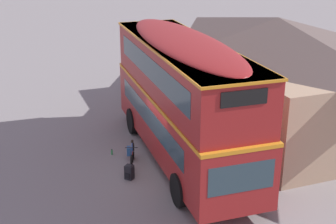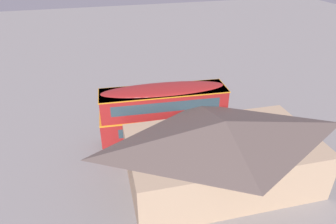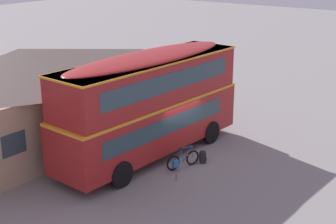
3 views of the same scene
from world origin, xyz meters
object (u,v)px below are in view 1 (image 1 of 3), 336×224
Objects in this scene: water_bottle_green_metal at (112,152)px; backpack_on_ground at (129,171)px; double_decker_bus at (182,94)px; touring_bicycle at (132,156)px.

backpack_on_ground is at bearing 1.02° from water_bottle_green_metal.
double_decker_bus is 3.00m from touring_bicycle.
touring_bicycle is at bearing -98.07° from double_decker_bus.
water_bottle_green_metal is at bearing -120.25° from double_decker_bus.
double_decker_bus is at bearing 81.93° from touring_bicycle.
touring_bicycle is 1.25m from water_bottle_green_metal.
water_bottle_green_metal is at bearing -178.98° from backpack_on_ground.
double_decker_bus is 3.41m from backpack_on_ground.
backpack_on_ground reaches higher than water_bottle_green_metal.
double_decker_bus is 43.94× the size of water_bottle_green_metal.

